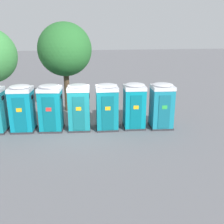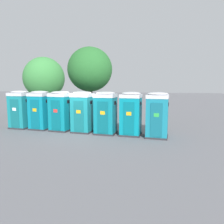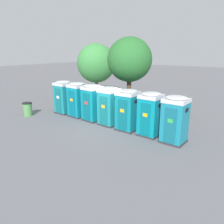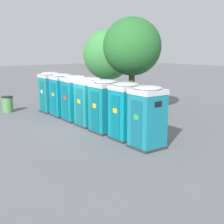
{
  "view_description": "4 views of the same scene",
  "coord_description": "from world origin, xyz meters",
  "px_view_note": "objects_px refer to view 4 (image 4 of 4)",
  "views": [
    {
      "loc": [
        -0.34,
        -13.57,
        5.28
      ],
      "look_at": [
        1.81,
        0.05,
        0.95
      ],
      "focal_mm": 42.0,
      "sensor_mm": 36.0,
      "label": 1
    },
    {
      "loc": [
        4.59,
        -12.51,
        3.02
      ],
      "look_at": [
        1.92,
        0.04,
        1.33
      ],
      "focal_mm": 35.0,
      "sensor_mm": 36.0,
      "label": 2
    },
    {
      "loc": [
        8.02,
        -11.1,
        4.77
      ],
      "look_at": [
        0.26,
        0.18,
        0.9
      ],
      "focal_mm": 35.0,
      "sensor_mm": 36.0,
      "label": 3
    },
    {
      "loc": [
        12.9,
        -9.17,
        3.94
      ],
      "look_at": [
        2.07,
        0.03,
        1.07
      ],
      "focal_mm": 50.0,
      "sensor_mm": 36.0,
      "label": 4
    }
  ],
  "objects_px": {
    "trash_can": "(8,104)",
    "portapotty_0": "(50,92)",
    "portapotty_2": "(75,98)",
    "portapotty_5": "(126,111)",
    "street_tree_1": "(132,47)",
    "portapotty_4": "(105,106)",
    "portapotty_3": "(89,102)",
    "street_tree_0": "(108,55)",
    "portapotty_1": "(62,95)",
    "portapotty_6": "(147,117)"
  },
  "relations": [
    {
      "from": "street_tree_0",
      "to": "portapotty_0",
      "type": "bearing_deg",
      "value": -76.12
    },
    {
      "from": "portapotty_4",
      "to": "portapotty_3",
      "type": "bearing_deg",
      "value": 173.74
    },
    {
      "from": "portapotty_0",
      "to": "portapotty_2",
      "type": "distance_m",
      "value": 3.04
    },
    {
      "from": "street_tree_1",
      "to": "portapotty_5",
      "type": "bearing_deg",
      "value": -46.56
    },
    {
      "from": "portapotty_6",
      "to": "trash_can",
      "type": "distance_m",
      "value": 10.91
    },
    {
      "from": "portapotty_0",
      "to": "portapotty_1",
      "type": "relative_size",
      "value": 1.0
    },
    {
      "from": "portapotty_2",
      "to": "street_tree_0",
      "type": "height_order",
      "value": "street_tree_0"
    },
    {
      "from": "portapotty_4",
      "to": "portapotty_5",
      "type": "height_order",
      "value": "same"
    },
    {
      "from": "portapotty_2",
      "to": "portapotty_3",
      "type": "distance_m",
      "value": 1.52
    },
    {
      "from": "portapotty_5",
      "to": "portapotty_6",
      "type": "xyz_separation_m",
      "value": [
        1.51,
        -0.22,
        -0.0
      ]
    },
    {
      "from": "street_tree_0",
      "to": "portapotty_5",
      "type": "bearing_deg",
      "value": -35.6
    },
    {
      "from": "portapotty_3",
      "to": "portapotty_4",
      "type": "height_order",
      "value": "same"
    },
    {
      "from": "portapotty_0",
      "to": "portapotty_5",
      "type": "distance_m",
      "value": 7.59
    },
    {
      "from": "trash_can",
      "to": "portapotty_1",
      "type": "bearing_deg",
      "value": 32.68
    },
    {
      "from": "portapotty_2",
      "to": "portapotty_6",
      "type": "height_order",
      "value": "same"
    },
    {
      "from": "portapotty_2",
      "to": "trash_can",
      "type": "distance_m",
      "value": 5.18
    },
    {
      "from": "portapotty_1",
      "to": "portapotty_6",
      "type": "xyz_separation_m",
      "value": [
        7.56,
        -0.68,
        -0.0
      ]
    },
    {
      "from": "street_tree_0",
      "to": "trash_can",
      "type": "distance_m",
      "value": 8.63
    },
    {
      "from": "portapotty_1",
      "to": "portapotty_4",
      "type": "relative_size",
      "value": 1.0
    },
    {
      "from": "portapotty_5",
      "to": "portapotty_6",
      "type": "relative_size",
      "value": 1.0
    },
    {
      "from": "portapotty_0",
      "to": "portapotty_5",
      "type": "xyz_separation_m",
      "value": [
        7.57,
        -0.53,
        0.0
      ]
    },
    {
      "from": "portapotty_3",
      "to": "street_tree_0",
      "type": "height_order",
      "value": "street_tree_0"
    },
    {
      "from": "portapotty_5",
      "to": "portapotty_6",
      "type": "distance_m",
      "value": 1.52
    },
    {
      "from": "portapotty_0",
      "to": "portapotty_6",
      "type": "xyz_separation_m",
      "value": [
        9.08,
        -0.75,
        0.0
      ]
    },
    {
      "from": "portapotty_2",
      "to": "street_tree_1",
      "type": "height_order",
      "value": "street_tree_1"
    },
    {
      "from": "portapotty_4",
      "to": "portapotty_6",
      "type": "height_order",
      "value": "same"
    },
    {
      "from": "portapotty_6",
      "to": "street_tree_0",
      "type": "height_order",
      "value": "street_tree_0"
    },
    {
      "from": "portapotty_3",
      "to": "portapotty_4",
      "type": "bearing_deg",
      "value": -6.26
    },
    {
      "from": "portapotty_1",
      "to": "street_tree_0",
      "type": "xyz_separation_m",
      "value": [
        -2.99,
        6.02,
        2.23
      ]
    },
    {
      "from": "portapotty_0",
      "to": "portapotty_3",
      "type": "bearing_deg",
      "value": -4.07
    },
    {
      "from": "street_tree_0",
      "to": "trash_can",
      "type": "xyz_separation_m",
      "value": [
        -0.24,
        -8.09,
        -3.01
      ]
    },
    {
      "from": "portapotty_0",
      "to": "street_tree_0",
      "type": "xyz_separation_m",
      "value": [
        -1.47,
        5.95,
        2.23
      ]
    },
    {
      "from": "portapotty_4",
      "to": "portapotty_6",
      "type": "distance_m",
      "value": 3.04
    },
    {
      "from": "portapotty_4",
      "to": "portapotty_5",
      "type": "bearing_deg",
      "value": -1.46
    },
    {
      "from": "trash_can",
      "to": "portapotty_0",
      "type": "bearing_deg",
      "value": 51.35
    },
    {
      "from": "portapotty_0",
      "to": "portapotty_2",
      "type": "xyz_separation_m",
      "value": [
        3.03,
        -0.2,
        0.0
      ]
    },
    {
      "from": "portapotty_3",
      "to": "street_tree_0",
      "type": "distance_m",
      "value": 8.97
    },
    {
      "from": "portapotty_2",
      "to": "portapotty_6",
      "type": "relative_size",
      "value": 1.0
    },
    {
      "from": "portapotty_0",
      "to": "portapotty_2",
      "type": "height_order",
      "value": "same"
    },
    {
      "from": "street_tree_1",
      "to": "portapotty_6",
      "type": "bearing_deg",
      "value": -38.42
    },
    {
      "from": "portapotty_5",
      "to": "street_tree_1",
      "type": "bearing_deg",
      "value": 133.44
    },
    {
      "from": "street_tree_0",
      "to": "portapotty_2",
      "type": "bearing_deg",
      "value": -53.8
    },
    {
      "from": "trash_can",
      "to": "portapotty_6",
      "type": "bearing_deg",
      "value": 7.34
    },
    {
      "from": "portapotty_4",
      "to": "trash_can",
      "type": "distance_m",
      "value": 7.98
    },
    {
      "from": "portapotty_1",
      "to": "portapotty_2",
      "type": "height_order",
      "value": "same"
    },
    {
      "from": "portapotty_4",
      "to": "street_tree_1",
      "type": "xyz_separation_m",
      "value": [
        -2.18,
        3.87,
        2.78
      ]
    },
    {
      "from": "street_tree_1",
      "to": "trash_can",
      "type": "height_order",
      "value": "street_tree_1"
    },
    {
      "from": "street_tree_1",
      "to": "portapotty_2",
      "type": "bearing_deg",
      "value": -103.31
    },
    {
      "from": "portapotty_2",
      "to": "trash_can",
      "type": "relative_size",
      "value": 2.53
    },
    {
      "from": "portapotty_1",
      "to": "trash_can",
      "type": "height_order",
      "value": "portapotty_1"
    }
  ]
}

